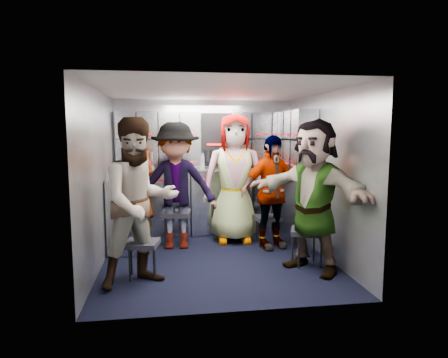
{
  "coord_description": "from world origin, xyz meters",
  "views": [
    {
      "loc": [
        -0.62,
        -4.87,
        1.63
      ],
      "look_at": [
        0.15,
        0.35,
        0.98
      ],
      "focal_mm": 32.0,
      "sensor_mm": 36.0,
      "label": 1
    }
  ],
  "objects": [
    {
      "name": "bottle_mid",
      "position": [
        -0.06,
        1.24,
        1.14
      ],
      "size": [
        0.06,
        0.06,
        0.22
      ],
      "primitive_type": "cylinder",
      "color": "white",
      "rests_on": "counter"
    },
    {
      "name": "wall_back",
      "position": [
        0.0,
        1.5,
        1.05
      ],
      "size": [
        2.8,
        0.04,
        2.1
      ],
      "primitive_type": "cube",
      "color": "gray",
      "rests_on": "ground"
    },
    {
      "name": "coffee_niche",
      "position": [
        0.18,
        1.41,
        1.47
      ],
      "size": [
        0.46,
        0.16,
        0.84
      ],
      "primitive_type": null,
      "color": "black",
      "rests_on": "wall_back"
    },
    {
      "name": "attendant_arc_b",
      "position": [
        -0.49,
        0.58,
        0.87
      ],
      "size": [
        1.17,
        0.73,
        1.73
      ],
      "primitive_type": "imported",
      "rotation": [
        0.0,
        0.0,
        -0.08
      ],
      "color": "black",
      "rests_on": "ground"
    },
    {
      "name": "right_cabinet",
      "position": [
        1.25,
        0.6,
        0.5
      ],
      "size": [
        0.28,
        1.2,
        1.0
      ],
      "primitive_type": "cube",
      "color": "#8E949C",
      "rests_on": "ground"
    },
    {
      "name": "attendant_arc_a",
      "position": [
        -0.89,
        -0.71,
        0.88
      ],
      "size": [
        1.05,
        0.96,
        1.76
      ],
      "primitive_type": "imported",
      "rotation": [
        0.0,
        0.0,
        0.43
      ],
      "color": "black",
      "rests_on": "ground"
    },
    {
      "name": "cart_bank_back",
      "position": [
        0.0,
        1.29,
        0.49
      ],
      "size": [
        2.68,
        0.38,
        0.99
      ],
      "primitive_type": "cube",
      "color": "#8E949C",
      "rests_on": "ground"
    },
    {
      "name": "jump_seat_mid_left",
      "position": [
        -0.49,
        0.76,
        0.42
      ],
      "size": [
        0.45,
        0.43,
        0.47
      ],
      "rotation": [
        0.0,
        0.0,
        -0.14
      ],
      "color": "black",
      "rests_on": "ground"
    },
    {
      "name": "wall_right",
      "position": [
        1.4,
        0.0,
        1.05
      ],
      "size": [
        0.04,
        3.0,
        2.1
      ],
      "primitive_type": "cube",
      "color": "gray",
      "rests_on": "ground"
    },
    {
      "name": "red_latch_strip",
      "position": [
        0.0,
        1.09,
        0.88
      ],
      "size": [
        2.6,
        0.02,
        0.03
      ],
      "primitive_type": "cube",
      "color": "maroon",
      "rests_on": "cart_bank_back"
    },
    {
      "name": "jump_seat_mid_right",
      "position": [
        0.8,
        0.57,
        0.36
      ],
      "size": [
        0.37,
        0.36,
        0.4
      ],
      "rotation": [
        0.0,
        0.0,
        0.11
      ],
      "color": "black",
      "rests_on": "ground"
    },
    {
      "name": "bottle_right",
      "position": [
        0.59,
        1.24,
        1.16
      ],
      "size": [
        0.06,
        0.06,
        0.27
      ],
      "primitive_type": "cylinder",
      "color": "white",
      "rests_on": "counter"
    },
    {
      "name": "bottle_left",
      "position": [
        -0.82,
        1.24,
        1.16
      ],
      "size": [
        0.07,
        0.07,
        0.26
      ],
      "primitive_type": "cylinder",
      "color": "white",
      "rests_on": "counter"
    },
    {
      "name": "attendant_standing",
      "position": [
        -1.01,
        0.42,
        0.86
      ],
      "size": [
        0.73,
        0.73,
        1.71
      ],
      "primitive_type": "imported",
      "rotation": [
        0.0,
        0.0,
        -0.78
      ],
      "color": "black",
      "rests_on": "ground"
    },
    {
      "name": "floor",
      "position": [
        0.0,
        0.0,
        0.0
      ],
      "size": [
        3.0,
        3.0,
        0.0
      ],
      "primitive_type": "plane",
      "color": "black",
      "rests_on": "ground"
    },
    {
      "name": "ceiling",
      "position": [
        0.0,
        0.0,
        2.1
      ],
      "size": [
        2.8,
        3.0,
        0.02
      ],
      "primitive_type": "cube",
      "color": "silver",
      "rests_on": "wall_back"
    },
    {
      "name": "cup_left",
      "position": [
        -0.47,
        1.23,
        1.08
      ],
      "size": [
        0.08,
        0.08,
        0.1
      ],
      "primitive_type": "cylinder",
      "color": "#C4AD8A",
      "rests_on": "counter"
    },
    {
      "name": "wall_left",
      "position": [
        -1.4,
        0.0,
        1.05
      ],
      "size": [
        0.04,
        3.0,
        2.1
      ],
      "primitive_type": "cube",
      "color": "gray",
      "rests_on": "ground"
    },
    {
      "name": "attendant_arc_e",
      "position": [
        1.05,
        -0.57,
        0.88
      ],
      "size": [
        1.36,
        1.63,
        1.76
      ],
      "primitive_type": "imported",
      "rotation": [
        0.0,
        0.0,
        -0.96
      ],
      "color": "black",
      "rests_on": "ground"
    },
    {
      "name": "jump_seat_near_right",
      "position": [
        1.05,
        -0.39,
        0.39
      ],
      "size": [
        0.47,
        0.46,
        0.44
      ],
      "rotation": [
        0.0,
        0.0,
        -0.35
      ],
      "color": "black",
      "rests_on": "ground"
    },
    {
      "name": "attendant_arc_c",
      "position": [
        0.36,
        0.79,
        0.93
      ],
      "size": [
        0.95,
        0.66,
        1.86
      ],
      "primitive_type": "imported",
      "rotation": [
        0.0,
        0.0,
        -0.08
      ],
      "color": "black",
      "rests_on": "ground"
    },
    {
      "name": "locker_bank_back",
      "position": [
        0.0,
        1.35,
        1.49
      ],
      "size": [
        2.68,
        0.28,
        0.82
      ],
      "primitive_type": "cube",
      "color": "#8E949C",
      "rests_on": "wall_back"
    },
    {
      "name": "jump_seat_center",
      "position": [
        0.36,
        0.97,
        0.35
      ],
      "size": [
        0.4,
        0.39,
        0.4
      ],
      "rotation": [
        0.0,
        0.0,
        -0.26
      ],
      "color": "black",
      "rests_on": "ground"
    },
    {
      "name": "counter",
      "position": [
        0.0,
        1.29,
        1.01
      ],
      "size": [
        2.68,
        0.42,
        0.03
      ],
      "primitive_type": "cube",
      "color": "#B5B7BC",
      "rests_on": "cart_bank_back"
    },
    {
      "name": "cup_right",
      "position": [
        0.5,
        1.23,
        1.08
      ],
      "size": [
        0.08,
        0.08,
        0.11
      ],
      "primitive_type": "cylinder",
      "color": "#C4AD8A",
      "rests_on": "counter"
    },
    {
      "name": "attendant_arc_d",
      "position": [
        0.8,
        0.39,
        0.78
      ],
      "size": [
        0.98,
        0.63,
        1.56
      ],
      "primitive_type": "imported",
      "rotation": [
        0.0,
        0.0,
        0.29
      ],
      "color": "black",
      "rests_on": "ground"
    },
    {
      "name": "locker_bank_right",
      "position": [
        1.25,
        0.7,
        1.49
      ],
      "size": [
        0.28,
        1.0,
        0.82
      ],
      "primitive_type": "cube",
      "color": "#8E949C",
      "rests_on": "wall_right"
    },
    {
      "name": "jump_seat_near_left",
      "position": [
        -0.89,
        -0.53,
        0.37
      ],
      "size": [
        0.41,
        0.39,
        0.41
      ],
      "rotation": [
        0.0,
        0.0,
        -0.19
      ],
      "color": "black",
      "rests_on": "ground"
    },
    {
      "name": "cart_bank_left",
      "position": [
        -1.19,
        0.56,
        0.49
      ],
      "size": [
        0.38,
        0.76,
        0.99
      ],
      "primitive_type": "cube",
      "color": "#8E949C",
      "rests_on": "ground"
    }
  ]
}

